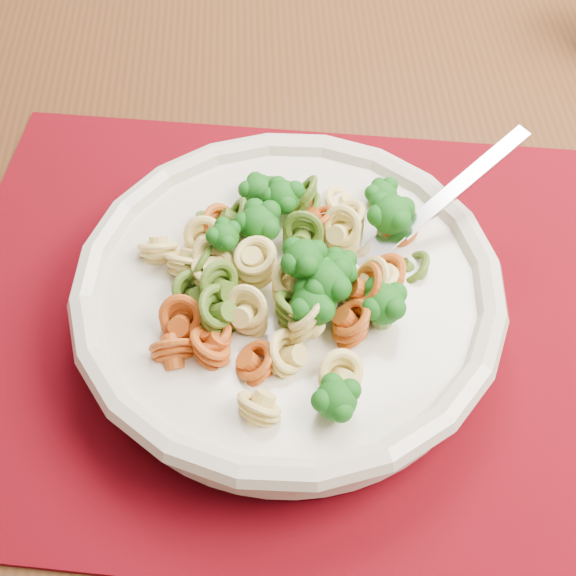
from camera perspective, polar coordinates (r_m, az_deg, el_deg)
name	(u,v)px	position (r m, az deg, el deg)	size (l,w,h in m)	color
dining_table	(240,256)	(0.71, -3.40, 2.28)	(1.72, 1.43, 0.73)	#4B2715
placemat	(292,316)	(0.56, 0.31, -2.03)	(0.49, 0.38, 0.00)	#5F040F
pasta_bowl	(288,296)	(0.53, 0.00, -0.54)	(0.29, 0.29, 0.05)	beige
pasta_broccoli_heap	(288,282)	(0.52, 0.00, 0.40)	(0.24, 0.24, 0.06)	#ECD575
fork	(374,258)	(0.54, 6.11, 2.16)	(0.19, 0.02, 0.01)	silver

